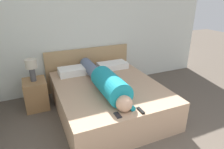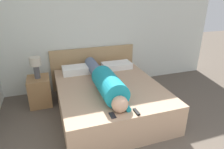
{
  "view_description": "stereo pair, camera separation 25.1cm",
  "coord_description": "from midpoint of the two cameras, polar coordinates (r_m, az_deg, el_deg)",
  "views": [
    {
      "loc": [
        -1.33,
        -0.13,
        1.92
      ],
      "look_at": [
        -0.19,
        2.47,
        0.74
      ],
      "focal_mm": 32.0,
      "sensor_mm": 36.0,
      "label": 1
    },
    {
      "loc": [
        -1.09,
        -0.22,
        1.92
      ],
      "look_at": [
        -0.19,
        2.47,
        0.74
      ],
      "focal_mm": 32.0,
      "sensor_mm": 36.0,
      "label": 2
    }
  ],
  "objects": [
    {
      "name": "nightstand",
      "position": [
        3.81,
        -18.17,
        -4.55
      ],
      "size": [
        0.38,
        0.44,
        0.52
      ],
      "color": "olive",
      "rests_on": "ground_plane"
    },
    {
      "name": "wall_back",
      "position": [
        4.16,
        -1.54,
        13.99
      ],
      "size": [
        5.21,
        0.06,
        2.6
      ],
      "color": "silver",
      "rests_on": "ground_plane"
    },
    {
      "name": "person_lying",
      "position": [
        3.09,
        0.34,
        -1.95
      ],
      "size": [
        0.35,
        1.83,
        0.35
      ],
      "color": "tan",
      "rests_on": "bed"
    },
    {
      "name": "pillow_second",
      "position": [
        4.02,
        3.13,
        2.57
      ],
      "size": [
        0.58,
        0.32,
        0.11
      ],
      "color": "white",
      "rests_on": "bed"
    },
    {
      "name": "pillow_near_headboard",
      "position": [
        3.81,
        -7.61,
        1.38
      ],
      "size": [
        0.61,
        0.32,
        0.13
      ],
      "color": "white",
      "rests_on": "bed"
    },
    {
      "name": "table_lamp",
      "position": [
        3.61,
        -19.15,
        2.73
      ],
      "size": [
        0.19,
        0.19,
        0.38
      ],
      "color": "#4C4C51",
      "rests_on": "nightstand"
    },
    {
      "name": "bed",
      "position": [
        3.41,
        1.33,
        -6.83
      ],
      "size": [
        1.64,
        1.96,
        0.49
      ],
      "color": "tan",
      "rests_on": "ground_plane"
    },
    {
      "name": "tv_remote",
      "position": [
        2.63,
        9.78,
        -10.51
      ],
      "size": [
        0.04,
        0.15,
        0.02
      ],
      "color": "black",
      "rests_on": "bed"
    },
    {
      "name": "headboard",
      "position": [
        4.26,
        -3.54,
        2.07
      ],
      "size": [
        1.76,
        0.04,
        0.86
      ],
      "color": "tan",
      "rests_on": "ground_plane"
    },
    {
      "name": "cell_phone",
      "position": [
        2.54,
        3.02,
        -11.63
      ],
      "size": [
        0.06,
        0.13,
        0.01
      ],
      "color": "black",
      "rests_on": "bed"
    }
  ]
}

